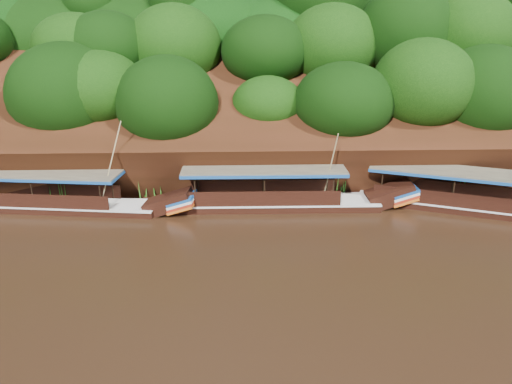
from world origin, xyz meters
TOP-DOWN VIEW (x-y plane):
  - ground at (0.00, 0.00)m, footprint 160.00×160.00m
  - riverbank at (-0.01, 22.73)m, footprint 120.00×30.06m
  - boat_0 at (14.68, 6.79)m, footprint 15.37×7.84m
  - boat_1 at (2.73, 7.98)m, footprint 15.59×2.86m
  - boat_2 at (-11.46, 8.03)m, footprint 15.87×4.02m
  - reeds at (-2.76, 9.52)m, footprint 50.57×2.21m

SIDE VIEW (x-z plane):
  - ground at x=0.00m, z-range 0.00..0.00m
  - boat_2 at x=-11.46m, z-range -2.53..3.65m
  - boat_0 at x=14.68m, z-range -2.83..3.99m
  - boat_1 at x=2.73m, z-range -2.21..3.43m
  - reeds at x=-2.76m, z-range -0.10..1.94m
  - riverbank at x=-0.01m, z-range -7.81..11.59m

